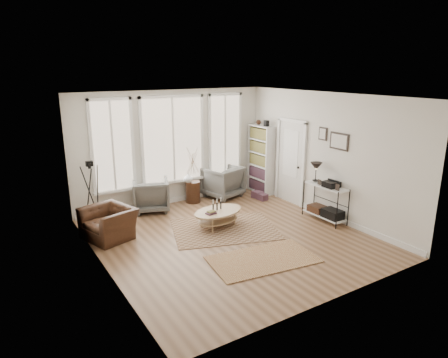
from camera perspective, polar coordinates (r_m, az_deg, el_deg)
room at (r=7.97m, az=1.08°, el=1.13°), size 5.50×5.54×2.90m
bay_window at (r=10.23m, az=-7.27°, el=5.30°), size 4.14×0.12×2.24m
door at (r=10.42m, az=9.51°, el=2.67°), size 0.09×1.06×2.22m
bookcase at (r=11.18m, az=5.33°, el=2.83°), size 0.31×0.85×2.06m
low_shelf at (r=9.45m, az=14.24°, el=-2.79°), size 0.38×1.08×1.30m
wall_art at (r=9.29m, az=15.54°, el=5.49°), size 0.04×0.88×0.44m
rug_main at (r=8.83m, az=0.07°, el=-7.13°), size 2.64×2.29×0.01m
rug_runner at (r=7.54m, az=5.59°, el=-11.32°), size 2.09×1.34×0.01m
coffee_table at (r=8.85m, az=-0.88°, el=-5.05°), size 1.31×0.96×0.55m
armchair_left at (r=9.99m, az=-10.39°, el=-2.26°), size 1.09×1.11×0.79m
armchair_right at (r=10.87m, az=-0.24°, el=-0.37°), size 1.13×1.14×0.85m
side_table at (r=10.35m, az=-4.51°, el=0.69°), size 0.38×0.38×1.58m
vase at (r=10.31m, az=-5.11°, el=0.20°), size 0.25×0.25×0.25m
accent_chair at (r=8.62m, az=-16.14°, el=-6.07°), size 1.21×1.13×0.65m
tripod_camera at (r=9.18m, az=-18.29°, el=-2.49°), size 0.53×0.53×1.50m
book_stack_near at (r=10.89m, az=4.80°, el=-2.23°), size 0.30×0.34×0.18m
book_stack_far at (r=10.73m, az=5.49°, el=-2.56°), size 0.24×0.29×0.17m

